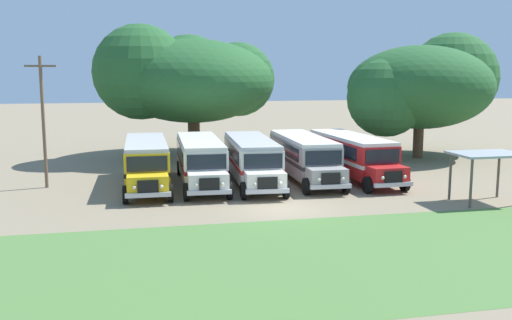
{
  "coord_description": "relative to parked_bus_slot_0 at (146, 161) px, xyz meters",
  "views": [
    {
      "loc": [
        -7.56,
        -27.91,
        7.0
      ],
      "look_at": [
        0.0,
        6.44,
        1.6
      ],
      "focal_mm": 40.15,
      "sensor_mm": 36.0,
      "label": 1
    }
  ],
  "objects": [
    {
      "name": "ground_plane",
      "position": [
        6.67,
        -7.81,
        -1.58
      ],
      "size": [
        220.0,
        220.0,
        0.0
      ],
      "primitive_type": "plane",
      "color": "#84755B"
    },
    {
      "name": "foreground_grass_strip",
      "position": [
        6.67,
        -15.73,
        -1.58
      ],
      "size": [
        80.0,
        11.45,
        0.01
      ],
      "primitive_type": "cube",
      "color": "#4C7538",
      "rests_on": "ground_plane"
    },
    {
      "name": "parked_bus_slot_0",
      "position": [
        0.0,
        0.0,
        0.0
      ],
      "size": [
        2.84,
        10.86,
        2.82
      ],
      "rotation": [
        0.0,
        0.0,
        -1.59
      ],
      "color": "yellow",
      "rests_on": "ground_plane"
    },
    {
      "name": "parked_bus_slot_1",
      "position": [
        3.36,
        -0.04,
        0.0
      ],
      "size": [
        3.04,
        10.89,
        2.82
      ],
      "rotation": [
        0.0,
        0.0,
        -1.61
      ],
      "color": "silver",
      "rests_on": "ground_plane"
    },
    {
      "name": "parked_bus_slot_2",
      "position": [
        6.6,
        -0.44,
        0.0
      ],
      "size": [
        3.23,
        10.92,
        2.82
      ],
      "rotation": [
        0.0,
        0.0,
        -1.63
      ],
      "color": "silver",
      "rests_on": "ground_plane"
    },
    {
      "name": "parked_bus_slot_3",
      "position": [
        10.22,
        0.05,
        0.0
      ],
      "size": [
        2.96,
        10.88,
        2.82
      ],
      "rotation": [
        0.0,
        0.0,
        -1.6
      ],
      "color": "#9E9993",
      "rests_on": "ground_plane"
    },
    {
      "name": "parked_bus_slot_4",
      "position": [
        13.52,
        -0.19,
        0.0
      ],
      "size": [
        3.05,
        10.89,
        2.82
      ],
      "rotation": [
        0.0,
        0.0,
        -1.53
      ],
      "color": "red",
      "rests_on": "ground_plane"
    },
    {
      "name": "broad_shade_tree",
      "position": [
        4.02,
        12.95,
        4.88
      ],
      "size": [
        15.43,
        13.87,
        10.81
      ],
      "color": "brown",
      "rests_on": "ground_plane"
    },
    {
      "name": "secondary_tree",
      "position": [
        22.85,
        8.06,
        4.22
      ],
      "size": [
        14.25,
        12.05,
        10.38
      ],
      "color": "brown",
      "rests_on": "ground_plane"
    },
    {
      "name": "utility_pole",
      "position": [
        -6.03,
        0.7,
        2.66
      ],
      "size": [
        1.8,
        0.2,
        7.97
      ],
      "color": "brown",
      "rests_on": "ground_plane"
    },
    {
      "name": "waiting_shelter",
      "position": [
        17.78,
        -8.67,
        0.87
      ],
      "size": [
        3.6,
        2.6,
        2.72
      ],
      "color": "brown",
      "rests_on": "ground_plane"
    }
  ]
}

